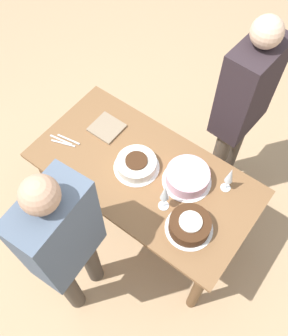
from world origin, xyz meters
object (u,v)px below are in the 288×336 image
wine_glass_far (230,176)px  person_cutting (64,242)px  cake_front_chocolate (190,225)px  cake_center_white (136,165)px  cake_back_decorated (187,177)px  person_watching (243,103)px  wine_glass_near (165,193)px

wine_glass_far → person_cutting: bearing=-119.0°
cake_front_chocolate → wine_glass_far: wine_glass_far is taller
person_cutting → cake_center_white: bearing=-0.8°
cake_back_decorated → person_watching: person_watching is taller
wine_glass_far → person_cutting: person_cutting is taller
person_watching → cake_front_chocolate: bearing=15.1°
person_watching → wine_glass_far: bearing=25.9°
wine_glass_far → person_watching: person_watching is taller
wine_glass_near → person_cutting: bearing=-114.8°
cake_front_chocolate → wine_glass_far: bearing=84.9°
cake_back_decorated → cake_front_chocolate: bearing=-54.0°
cake_front_chocolate → wine_glass_far: 0.37m
cake_back_decorated → wine_glass_far: bearing=25.5°
wine_glass_near → wine_glass_far: bearing=54.7°
cake_front_chocolate → wine_glass_near: wine_glass_near is taller
cake_front_chocolate → cake_center_white: bearing=163.9°
wine_glass_near → cake_back_decorated: bearing=86.0°
wine_glass_far → person_cutting: (-0.48, -0.87, 0.01)m
cake_front_chocolate → wine_glass_near: bearing=171.7°
cake_center_white → person_cutting: 0.67m
cake_front_chocolate → cake_back_decorated: (-0.18, 0.25, 0.00)m
wine_glass_near → person_cutting: size_ratio=0.15×
cake_center_white → wine_glass_far: (0.52, 0.21, 0.11)m
cake_back_decorated → wine_glass_far: size_ratio=1.40×
cake_front_chocolate → cake_back_decorated: 0.31m
cake_front_chocolate → person_watching: person_watching is taller
cake_center_white → person_watching: (0.32, 0.71, 0.15)m
wine_glass_near → wine_glass_far: (0.23, 0.33, -0.02)m
person_watching → cake_center_white: bearing=-20.6°
person_watching → cake_back_decorated: bearing=2.4°
cake_front_chocolate → cake_back_decorated: bearing=126.0°
wine_glass_near → wine_glass_far: size_ratio=1.10×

